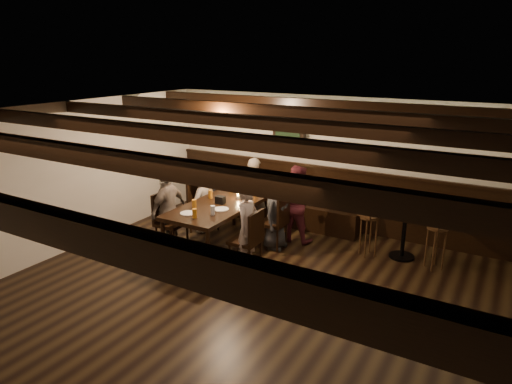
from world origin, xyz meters
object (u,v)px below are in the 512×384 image
Objects in this scene: chair_left_near at (203,216)px; high_top_table at (405,221)px; bar_stool_right at (435,246)px; chair_right_far at (246,251)px; person_right_far at (248,228)px; person_left_far at (168,210)px; chair_left_far at (171,232)px; person_bench_right at (296,203)px; person_bench_left at (209,193)px; person_right_near at (276,214)px; chair_right_near at (274,232)px; person_left_near at (201,199)px; dining_table at (222,206)px; person_bench_centre at (254,193)px; bar_stool_left at (368,235)px.

high_top_table is (3.39, 0.67, 0.33)m from chair_left_near.
chair_right_far is at bearing -119.20° from bar_stool_right.
person_left_far is at bearing 90.00° from person_right_far.
person_bench_right is (1.60, 1.37, 0.38)m from chair_left_far.
person_bench_left is 1.71m from person_right_near.
chair_right_near is 0.73× the size of person_left_near.
person_bench_right is (0.89, 0.91, -0.06)m from dining_table.
chair_right_near is 1.71m from person_bench_left.
person_right_far is at bearing 116.57° from person_bench_centre.
person_right_far is (0.04, -0.90, 0.38)m from chair_right_near.
person_bench_centre is 1.68m from person_left_far.
chair_left_near is 0.32m from person_left_near.
person_left_near is at bearing 90.00° from person_right_near.
person_right_near is at bearing 30.96° from dining_table.
person_left_far reaches higher than bar_stool_left.
chair_left_near is 0.90m from chair_left_far.
person_bench_left is (-1.62, 0.43, 0.31)m from chair_right_near.
person_bench_centre is 0.91m from person_bench_right.
person_bench_centre is 1.39× the size of bar_stool_left.
person_bench_centre is 1.39× the size of bar_stool_right.
person_left_far is (0.01, -0.90, 0.06)m from person_left_near.
chair_left_far is at bearing 1.91° from person_left_near.
person_right_near is at bearing 120.96° from person_left_far.
person_left_near is at bearing -180.00° from person_left_far.
person_right_far reaches higher than high_top_table.
high_top_table reaches higher than chair_right_far.
person_bench_left is 1.36m from person_left_far.
bar_stool_left is (1.27, 0.00, -0.31)m from person_bench_right.
person_left_near is at bearing -146.20° from bar_stool_left.
bar_stool_left is (2.91, 1.37, -0.32)m from person_left_far.
person_right_near is at bearing -137.38° from bar_stool_right.
chair_left_near is 3.92m from bar_stool_right.
person_left_near reaches higher than chair_right_near.
person_bench_right reaches higher than chair_right_near.
person_bench_left reaches higher than bar_stool_left.
person_right_near is (0.76, -0.59, -0.07)m from person_bench_centre.
bar_stool_right is at bearing 16.27° from dining_table.
chair_left_far is at bearing 64.36° from person_bench_centre.
chair_left_near reaches higher than dining_table.
chair_left_near is (-0.73, 0.44, -0.44)m from dining_table.
person_left_near is (-1.64, -0.47, -0.05)m from person_bench_right.
person_left_near reaches higher than bar_stool_right.
person_bench_right reaches higher than chair_right_far.
dining_table is 1.27m from person_bench_right.
person_bench_left reaches higher than chair_right_far.
person_left_far is at bearing 120.96° from person_right_near.
chair_right_near is (0.71, 0.46, -0.45)m from dining_table.
chair_left_far is (-0.71, -0.46, -0.44)m from dining_table.
bar_stool_left is at bearing 175.70° from person_bench_centre.
person_right_far is at bearing -30.96° from dining_table.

